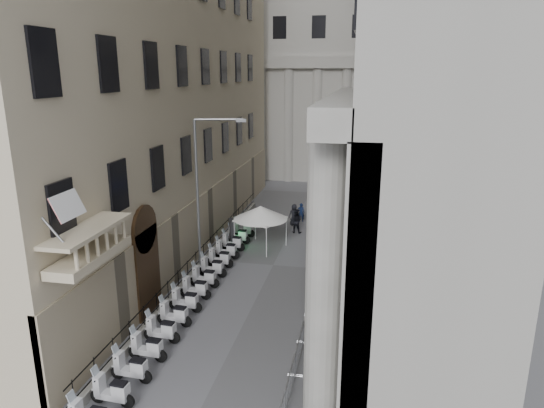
# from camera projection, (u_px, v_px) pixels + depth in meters

# --- Properties ---
(far_building) EXTENTS (22.00, 10.00, 30.00)m
(far_building) POSITION_uv_depth(u_px,v_px,m) (323.00, 40.00, 53.59)
(far_building) COLOR #A8A59F
(far_building) RESTS_ON ground
(iron_fence) EXTENTS (0.30, 28.00, 1.40)m
(iron_fence) POSITION_uv_depth(u_px,v_px,m) (201.00, 267.00, 30.01)
(iron_fence) COLOR black
(iron_fence) RESTS_ON ground
(blue_awning) EXTENTS (1.60, 3.00, 3.00)m
(blue_awning) POSITION_uv_depth(u_px,v_px,m) (345.00, 235.00, 35.99)
(blue_awning) COLOR navy
(blue_awning) RESTS_ON ground
(flag) EXTENTS (1.00, 1.40, 8.20)m
(flag) POSITION_uv_depth(u_px,v_px,m) (91.00, 405.00, 17.66)
(flag) COLOR #9E0C11
(flag) RESTS_ON ground
(scooter_1) EXTENTS (1.43, 0.64, 1.50)m
(scooter_1) POSITION_uv_depth(u_px,v_px,m) (114.00, 405.00, 17.64)
(scooter_1) COLOR silver
(scooter_1) RESTS_ON ground
(scooter_2) EXTENTS (1.43, 0.64, 1.50)m
(scooter_2) POSITION_uv_depth(u_px,v_px,m) (132.00, 381.00, 19.02)
(scooter_2) COLOR silver
(scooter_2) RESTS_ON ground
(scooter_3) EXTENTS (1.43, 0.64, 1.50)m
(scooter_3) POSITION_uv_depth(u_px,v_px,m) (149.00, 360.00, 20.40)
(scooter_3) COLOR silver
(scooter_3) RESTS_ON ground
(scooter_4) EXTENTS (1.43, 0.64, 1.50)m
(scooter_4) POSITION_uv_depth(u_px,v_px,m) (163.00, 342.00, 21.78)
(scooter_4) COLOR silver
(scooter_4) RESTS_ON ground
(scooter_5) EXTENTS (1.43, 0.64, 1.50)m
(scooter_5) POSITION_uv_depth(u_px,v_px,m) (175.00, 325.00, 23.15)
(scooter_5) COLOR silver
(scooter_5) RESTS_ON ground
(scooter_6) EXTENTS (1.43, 0.64, 1.50)m
(scooter_6) POSITION_uv_depth(u_px,v_px,m) (186.00, 311.00, 24.53)
(scooter_6) COLOR silver
(scooter_6) RESTS_ON ground
(scooter_7) EXTENTS (1.43, 0.64, 1.50)m
(scooter_7) POSITION_uv_depth(u_px,v_px,m) (196.00, 298.00, 25.91)
(scooter_7) COLOR silver
(scooter_7) RESTS_ON ground
(scooter_8) EXTENTS (1.43, 0.64, 1.50)m
(scooter_8) POSITION_uv_depth(u_px,v_px,m) (205.00, 287.00, 27.29)
(scooter_8) COLOR silver
(scooter_8) RESTS_ON ground
(scooter_9) EXTENTS (1.43, 0.64, 1.50)m
(scooter_9) POSITION_uv_depth(u_px,v_px,m) (213.00, 276.00, 28.67)
(scooter_9) COLOR silver
(scooter_9) RESTS_ON ground
(scooter_10) EXTENTS (1.43, 0.64, 1.50)m
(scooter_10) POSITION_uv_depth(u_px,v_px,m) (220.00, 267.00, 30.05)
(scooter_10) COLOR silver
(scooter_10) RESTS_ON ground
(scooter_11) EXTENTS (1.43, 0.64, 1.50)m
(scooter_11) POSITION_uv_depth(u_px,v_px,m) (227.00, 258.00, 31.43)
(scooter_11) COLOR silver
(scooter_11) RESTS_ON ground
(scooter_12) EXTENTS (1.43, 0.64, 1.50)m
(scooter_12) POSITION_uv_depth(u_px,v_px,m) (233.00, 250.00, 32.81)
(scooter_12) COLOR silver
(scooter_12) RESTS_ON ground
(scooter_13) EXTENTS (1.43, 0.64, 1.50)m
(scooter_13) POSITION_uv_depth(u_px,v_px,m) (238.00, 243.00, 34.19)
(scooter_13) COLOR silver
(scooter_13) RESTS_ON ground
(scooter_14) EXTENTS (1.43, 0.64, 1.50)m
(scooter_14) POSITION_uv_depth(u_px,v_px,m) (244.00, 237.00, 35.57)
(scooter_14) COLOR silver
(scooter_14) RESTS_ON ground
(barrier_1) EXTENTS (0.60, 2.40, 1.10)m
(barrier_1) POSITION_uv_depth(u_px,v_px,m) (290.00, 396.00, 18.15)
(barrier_1) COLOR #A8AAAF
(barrier_1) RESTS_ON ground
(barrier_2) EXTENTS (0.60, 2.40, 1.10)m
(barrier_2) POSITION_uv_depth(u_px,v_px,m) (300.00, 358.00, 20.51)
(barrier_2) COLOR #A8AAAF
(barrier_2) RESTS_ON ground
(barrier_3) EXTENTS (0.60, 2.40, 1.10)m
(barrier_3) POSITION_uv_depth(u_px,v_px,m) (307.00, 328.00, 22.88)
(barrier_3) COLOR #A8AAAF
(barrier_3) RESTS_ON ground
(barrier_4) EXTENTS (0.60, 2.40, 1.10)m
(barrier_4) POSITION_uv_depth(u_px,v_px,m) (313.00, 304.00, 25.24)
(barrier_4) COLOR #A8AAAF
(barrier_4) RESTS_ON ground
(barrier_5) EXTENTS (0.60, 2.40, 1.10)m
(barrier_5) POSITION_uv_depth(u_px,v_px,m) (318.00, 284.00, 27.61)
(barrier_5) COLOR #A8AAAF
(barrier_5) RESTS_ON ground
(security_tent) EXTENTS (3.66, 3.66, 2.97)m
(security_tent) POSITION_uv_depth(u_px,v_px,m) (257.00, 211.00, 33.26)
(security_tent) COLOR silver
(security_tent) RESTS_ON ground
(street_lamp) EXTENTS (2.95, 0.80, 9.18)m
(street_lamp) POSITION_uv_depth(u_px,v_px,m) (204.00, 182.00, 28.11)
(street_lamp) COLOR gray
(street_lamp) RESTS_ON ground
(info_kiosk) EXTENTS (0.58, 0.93, 1.90)m
(info_kiosk) POSITION_uv_depth(u_px,v_px,m) (232.00, 232.00, 33.48)
(info_kiosk) COLOR black
(info_kiosk) RESTS_ON ground
(pedestrian_a) EXTENTS (0.59, 0.41, 1.56)m
(pedestrian_a) POSITION_uv_depth(u_px,v_px,m) (301.00, 213.00, 38.82)
(pedestrian_a) COLOR #0D1837
(pedestrian_a) RESTS_ON ground
(pedestrian_b) EXTENTS (0.96, 0.78, 1.84)m
(pedestrian_b) POSITION_uv_depth(u_px,v_px,m) (296.00, 221.00, 36.20)
(pedestrian_b) COLOR black
(pedestrian_b) RESTS_ON ground
(pedestrian_c) EXTENTS (0.93, 0.70, 1.72)m
(pedestrian_c) POSITION_uv_depth(u_px,v_px,m) (294.00, 215.00, 37.92)
(pedestrian_c) COLOR black
(pedestrian_c) RESTS_ON ground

